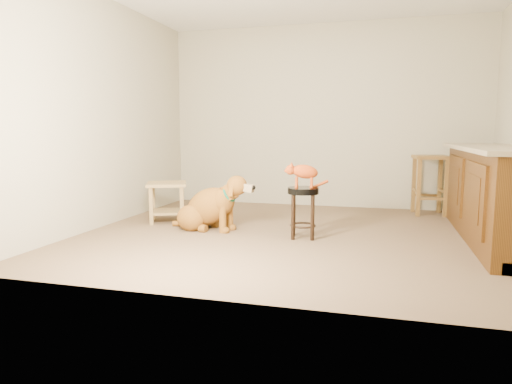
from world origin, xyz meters
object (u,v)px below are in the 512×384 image
(side_table, at_px, (167,196))
(tabby_kitten, at_px, (302,172))
(golden_retriever, at_px, (210,208))
(padded_stool, at_px, (303,202))
(wood_stool, at_px, (429,184))

(side_table, relative_size, tabby_kitten, 1.38)
(side_table, relative_size, golden_retriever, 0.59)
(padded_stool, bearing_deg, tabby_kitten, -177.24)
(golden_retriever, distance_m, tabby_kitten, 1.14)
(golden_retriever, bearing_deg, padded_stool, 0.95)
(wood_stool, bearing_deg, padded_stool, -127.64)
(wood_stool, distance_m, golden_retriever, 2.95)
(padded_stool, distance_m, tabby_kitten, 0.31)
(tabby_kitten, bearing_deg, padded_stool, -5.72)
(wood_stool, bearing_deg, side_table, -156.16)
(golden_retriever, relative_size, tabby_kitten, 2.35)
(padded_stool, distance_m, wood_stool, 2.25)
(padded_stool, relative_size, side_table, 0.86)
(padded_stool, height_order, side_table, padded_stool)
(side_table, distance_m, tabby_kitten, 1.80)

